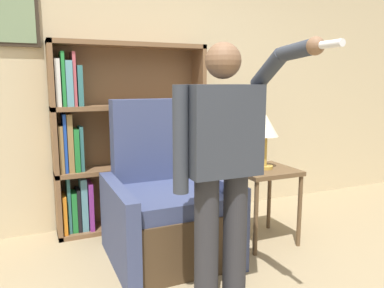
# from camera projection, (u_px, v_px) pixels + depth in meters

# --- Properties ---
(wall_back) EXTENTS (8.00, 0.11, 2.80)m
(wall_back) POSITION_uv_depth(u_px,v_px,m) (145.00, 80.00, 3.67)
(wall_back) COLOR beige
(wall_back) RESTS_ON ground_plane
(bookcase) EXTENTS (1.42, 0.28, 1.73)m
(bookcase) POSITION_uv_depth(u_px,v_px,m) (116.00, 140.00, 3.48)
(bookcase) COLOR brown
(bookcase) RESTS_ON ground_plane
(armchair) EXTENTS (0.91, 0.92, 1.24)m
(armchair) POSITION_uv_depth(u_px,v_px,m) (166.00, 209.00, 3.00)
(armchair) COLOR #4C3823
(armchair) RESTS_ON ground_plane
(person_standing) EXTENTS (0.59, 0.78, 1.61)m
(person_standing) POSITION_uv_depth(u_px,v_px,m) (223.00, 160.00, 2.22)
(person_standing) COLOR #2D2D33
(person_standing) RESTS_ON ground_plane
(side_table) EXTENTS (0.49, 0.49, 0.65)m
(side_table) POSITION_uv_depth(u_px,v_px,m) (264.00, 180.00, 3.22)
(side_table) COLOR brown
(side_table) RESTS_ON ground_plane
(table_lamp) EXTENTS (0.22, 0.22, 0.46)m
(table_lamp) POSITION_uv_depth(u_px,v_px,m) (266.00, 129.00, 3.15)
(table_lamp) COLOR gold
(table_lamp) RESTS_ON side_table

